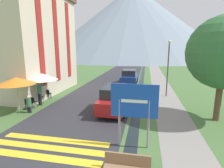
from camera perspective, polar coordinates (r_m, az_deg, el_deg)
name	(u,v)px	position (r m, az deg, el deg)	size (l,w,h in m)	color
ground_plane	(133,81)	(24.24, 6.77, 1.00)	(160.00, 160.00, 0.00)	#476B38
road	(124,71)	(34.32, 3.90, 4.17)	(6.40, 60.00, 0.01)	#2D2D33
footpath	(156,72)	(34.11, 14.14, 3.80)	(2.20, 60.00, 0.01)	gray
drainage_channel	(143,72)	(34.06, 10.10, 3.95)	(0.60, 60.00, 0.00)	black
crosswalk_marking	(48,147)	(8.91, -20.20, -18.87)	(5.44, 1.84, 0.01)	yellow
mountain_distant	(132,23)	(85.98, 6.70, 19.17)	(82.79, 82.79, 31.75)	gray
hotel_building	(31,36)	(19.34, -24.90, 14.13)	(5.74, 9.89, 10.40)	beige
road_sign	(134,106)	(7.74, 7.23, -7.18)	(2.06, 0.11, 2.93)	gray
parked_car_near	(114,98)	(12.54, 0.81, -4.66)	(1.85, 4.51, 1.82)	#A31919
parked_car_far	(129,77)	(22.07, 5.68, 2.38)	(1.97, 4.31, 1.82)	navy
cafe_chair_near_left	(28,103)	(14.15, -25.67, -5.62)	(0.40, 0.40, 0.85)	black
cafe_chair_far_left	(47,93)	(16.71, -20.45, -2.68)	(0.40, 0.40, 0.85)	black
cafe_chair_far_right	(48,93)	(16.49, -20.23, -2.85)	(0.40, 0.40, 0.85)	black
cafe_chair_middle	(40,97)	(15.61, -22.35, -3.80)	(0.40, 0.40, 0.85)	black
cafe_chair_near_right	(33,101)	(14.44, -24.47, -5.19)	(0.40, 0.40, 0.85)	black
cafe_umbrella_front_orange	(16,81)	(13.37, -28.83, 0.92)	(2.50, 2.50, 2.52)	#B7B2A8
cafe_umbrella_middle_white	(42,77)	(15.20, -21.87, 2.22)	(2.47, 2.47, 2.43)	#B7B2A8
person_seated_near	(29,103)	(13.44, -25.52, -5.71)	(0.32, 0.32, 1.24)	#282833
person_standing_terrace	(39,92)	(14.76, -22.62, -2.46)	(0.32, 0.32, 1.83)	#282833
streetlamp	(168,64)	(16.71, 17.86, 6.32)	(0.28, 0.28, 5.14)	#515156
tree_by_path	(224,53)	(12.19, 32.78, 8.57)	(4.27, 4.27, 6.31)	brown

